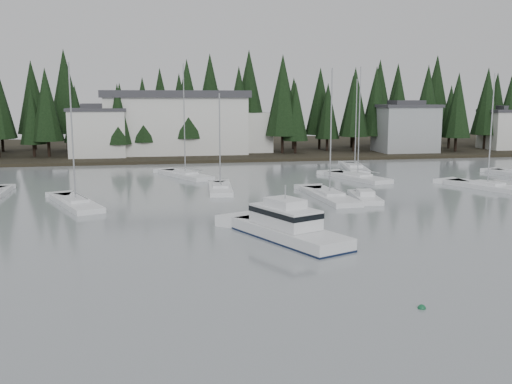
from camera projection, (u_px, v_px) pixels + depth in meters
ground at (407, 365)px, 21.77m from camera, size 260.00×260.00×0.00m
far_shore_land at (198, 149)px, 115.90m from camera, size 240.00×54.00×1.00m
conifer_treeline at (203, 154)px, 105.23m from camera, size 200.00×22.00×20.00m
house_west at (98, 131)px, 94.47m from camera, size 9.54×7.42×8.75m
house_east_a at (405, 127)px, 103.10m from camera, size 10.60×8.48×9.25m
house_east_b at (508, 128)px, 109.06m from camera, size 9.54×7.42×8.25m
harbor_inn at (188, 123)px, 100.21m from camera, size 29.50×11.50×10.90m
cabin_cruiser_center at (288, 230)px, 41.21m from camera, size 7.25×10.97×4.53m
sailboat_0 at (220, 190)px, 62.85m from camera, size 3.15×8.88×11.18m
sailboat_2 at (355, 169)px, 81.93m from camera, size 4.66×10.73×13.33m
sailboat_3 at (76, 205)px, 54.25m from camera, size 6.24×10.64×13.91m
sailboat_4 at (487, 188)px, 64.53m from camera, size 6.44×10.10×13.37m
sailboat_5 at (329, 198)px, 58.10m from camera, size 3.37×10.99×13.59m
sailboat_7 at (358, 179)px, 71.92m from camera, size 5.93×10.50×14.46m
sailboat_11 at (185, 176)px, 74.06m from camera, size 6.80×10.43×14.97m
runabout_1 at (365, 199)px, 57.10m from camera, size 3.05×6.55×1.42m
mooring_buoy_green at (422, 308)px, 27.65m from camera, size 0.40×0.40×0.40m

